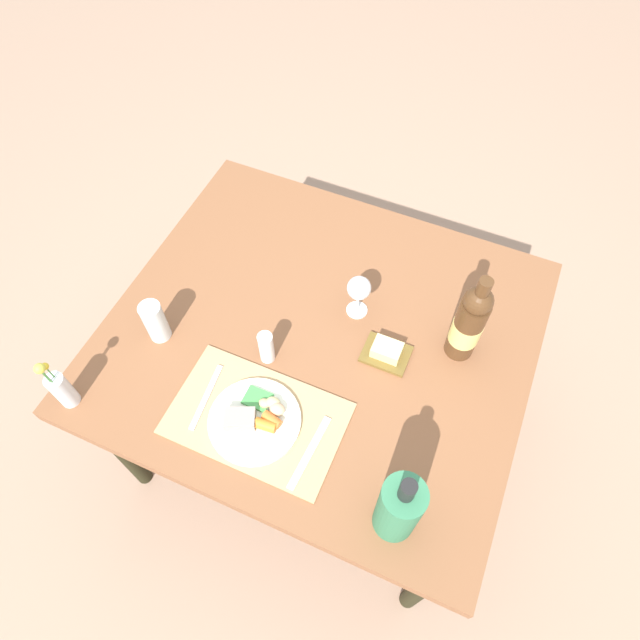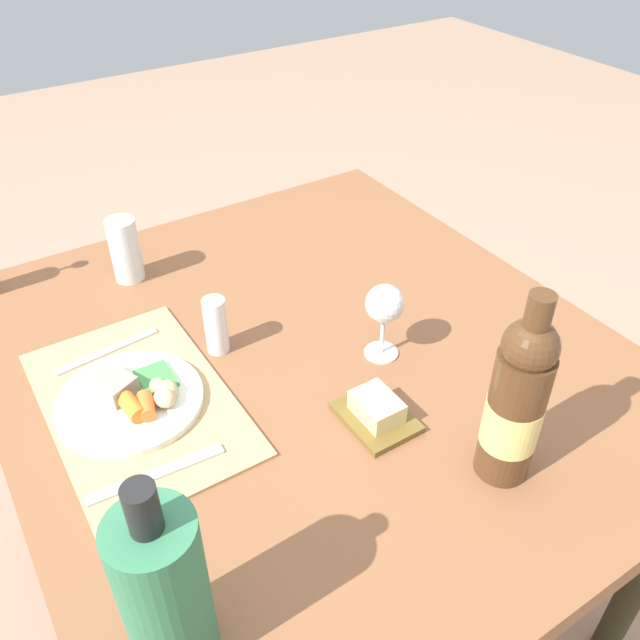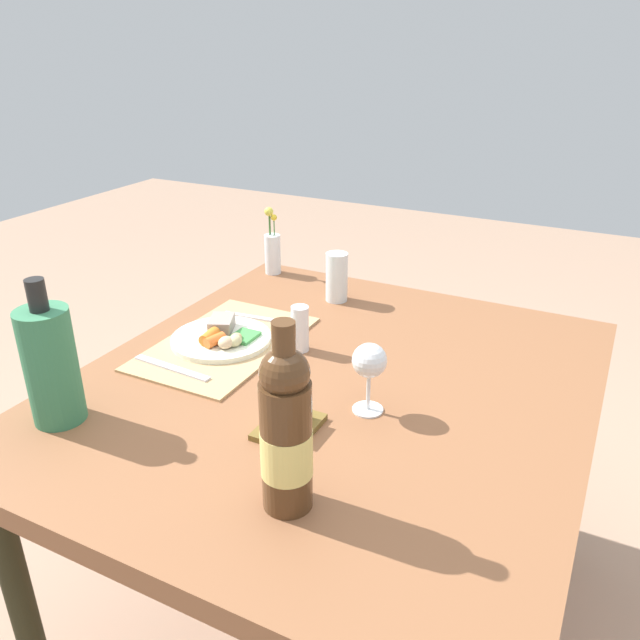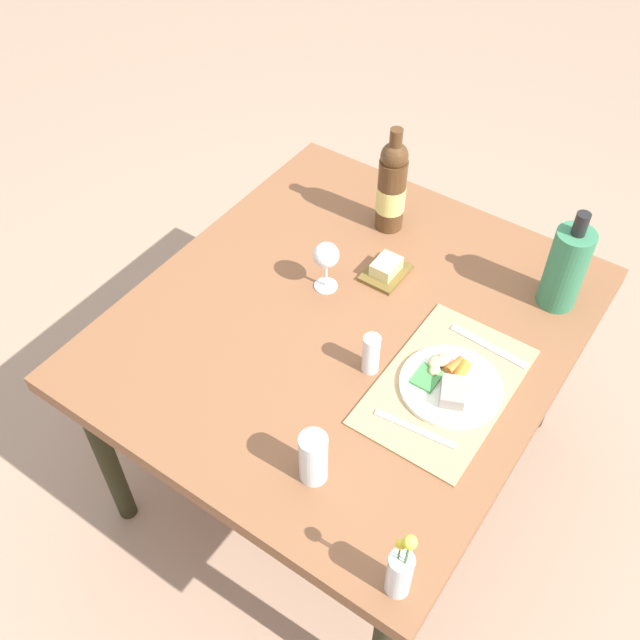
% 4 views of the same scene
% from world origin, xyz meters
% --- Properties ---
extents(ground_plane, '(8.00, 8.00, 0.00)m').
position_xyz_m(ground_plane, '(0.00, 0.00, 0.00)').
color(ground_plane, tan).
extents(dining_table, '(1.19, 1.06, 0.70)m').
position_xyz_m(dining_table, '(0.00, 0.00, 0.64)').
color(dining_table, brown).
rests_on(dining_table, ground_plane).
extents(placemat, '(0.45, 0.28, 0.01)m').
position_xyz_m(placemat, '(-0.04, -0.31, 0.70)').
color(placemat, tan).
rests_on(placemat, dining_table).
extents(dinner_plate, '(0.24, 0.24, 0.05)m').
position_xyz_m(dinner_plate, '(-0.04, -0.32, 0.72)').
color(dinner_plate, white).
rests_on(dinner_plate, placemat).
extents(fork, '(0.04, 0.20, 0.00)m').
position_xyz_m(fork, '(-0.19, -0.31, 0.71)').
color(fork, silver).
rests_on(fork, placemat).
extents(knife, '(0.03, 0.21, 0.00)m').
position_xyz_m(knife, '(0.12, -0.34, 0.71)').
color(knife, silver).
rests_on(knife, placemat).
extents(cooler_bottle, '(0.10, 0.10, 0.29)m').
position_xyz_m(cooler_bottle, '(0.37, -0.41, 0.82)').
color(cooler_bottle, '#357750').
rests_on(cooler_bottle, dining_table).
extents(butter_dish, '(0.13, 0.10, 0.05)m').
position_xyz_m(butter_dish, '(0.20, 0.01, 0.72)').
color(butter_dish, brown).
rests_on(butter_dish, dining_table).
extents(wine_bottle, '(0.08, 0.08, 0.32)m').
position_xyz_m(wine_bottle, '(0.38, 0.11, 0.84)').
color(wine_bottle, '#4E311A').
rests_on(wine_bottle, dining_table).
extents(wine_glass, '(0.07, 0.07, 0.15)m').
position_xyz_m(wine_glass, '(0.07, 0.11, 0.81)').
color(wine_glass, white).
rests_on(wine_glass, dining_table).
extents(water_tumbler, '(0.06, 0.06, 0.14)m').
position_xyz_m(water_tumbler, '(-0.41, -0.19, 0.76)').
color(water_tumbler, silver).
rests_on(water_tumbler, dining_table).
extents(flower_vase, '(0.05, 0.05, 0.21)m').
position_xyz_m(flower_vase, '(-0.52, -0.46, 0.77)').
color(flower_vase, silver).
rests_on(flower_vase, dining_table).
extents(salt_shaker, '(0.04, 0.04, 0.11)m').
position_xyz_m(salt_shaker, '(-0.10, -0.13, 0.76)').
color(salt_shaker, white).
rests_on(salt_shaker, dining_table).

